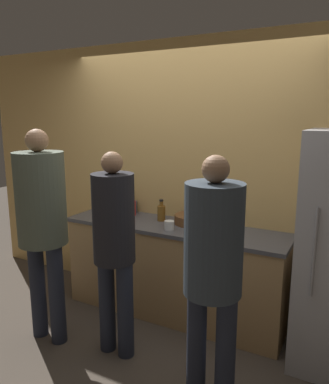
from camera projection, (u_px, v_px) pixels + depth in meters
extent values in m
plane|color=#4C4238|center=(158.00, 328.00, 3.39)|extent=(14.00, 14.00, 0.00)
cube|color=#E0B266|center=(188.00, 177.00, 3.66)|extent=(5.20, 0.06, 2.60)
cube|color=tan|center=(174.00, 271.00, 3.59)|extent=(2.11, 0.57, 0.85)
cube|color=#4C4C51|center=(175.00, 227.00, 3.50)|extent=(2.14, 0.60, 0.03)
cylinder|color=#99999E|center=(314.00, 253.00, 2.51)|extent=(0.02, 0.02, 0.63)
cylinder|color=#232838|center=(38.00, 289.00, 3.22)|extent=(0.13, 0.13, 0.86)
cylinder|color=#232838|center=(57.00, 294.00, 3.12)|extent=(0.13, 0.13, 0.86)
cylinder|color=#515B4C|center=(41.00, 199.00, 3.01)|extent=(0.40, 0.40, 0.75)
sphere|color=#936B4C|center=(37.00, 140.00, 2.91)|extent=(0.18, 0.18, 0.18)
cylinder|color=#232838|center=(107.00, 305.00, 3.02)|extent=(0.13, 0.13, 0.78)
cylinder|color=#232838|center=(125.00, 310.00, 2.94)|extent=(0.13, 0.13, 0.78)
cylinder|color=black|center=(114.00, 218.00, 2.83)|extent=(0.32, 0.32, 0.69)
sphere|color=#936B4C|center=(112.00, 163.00, 2.75)|extent=(0.16, 0.16, 0.16)
cylinder|color=#232838|center=(196.00, 345.00, 2.47)|extent=(0.13, 0.13, 0.80)
cylinder|color=#232838|center=(225.00, 354.00, 2.38)|extent=(0.13, 0.13, 0.80)
cylinder|color=#333D47|center=(214.00, 240.00, 2.28)|extent=(0.36, 0.36, 0.70)
sphere|color=#936B4C|center=(216.00, 169.00, 2.19)|extent=(0.17, 0.17, 0.17)
cylinder|color=brown|center=(192.00, 219.00, 3.53)|extent=(0.33, 0.33, 0.09)
ellipsoid|color=yellow|center=(196.00, 213.00, 3.50)|extent=(0.15, 0.12, 0.04)
cylinder|color=#3D424C|center=(131.00, 207.00, 3.93)|extent=(0.13, 0.13, 0.12)
cylinder|color=#99754C|center=(130.00, 197.00, 3.92)|extent=(0.01, 0.05, 0.23)
cylinder|color=#99754C|center=(132.00, 197.00, 3.91)|extent=(0.03, 0.04, 0.23)
cylinder|color=#99754C|center=(130.00, 197.00, 3.90)|extent=(0.05, 0.01, 0.23)
cylinder|color=red|center=(133.00, 208.00, 3.82)|extent=(0.06, 0.06, 0.15)
cylinder|color=red|center=(133.00, 198.00, 3.80)|extent=(0.03, 0.03, 0.05)
cylinder|color=black|center=(133.00, 195.00, 3.79)|extent=(0.03, 0.03, 0.02)
cylinder|color=brown|center=(161.00, 213.00, 3.62)|extent=(0.08, 0.08, 0.15)
cylinder|color=brown|center=(161.00, 204.00, 3.60)|extent=(0.04, 0.04, 0.05)
cylinder|color=black|center=(161.00, 200.00, 3.60)|extent=(0.04, 0.04, 0.02)
cylinder|color=#28282D|center=(214.00, 227.00, 3.29)|extent=(0.08, 0.08, 0.09)
cylinder|color=white|center=(169.00, 225.00, 3.34)|extent=(0.09, 0.09, 0.08)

